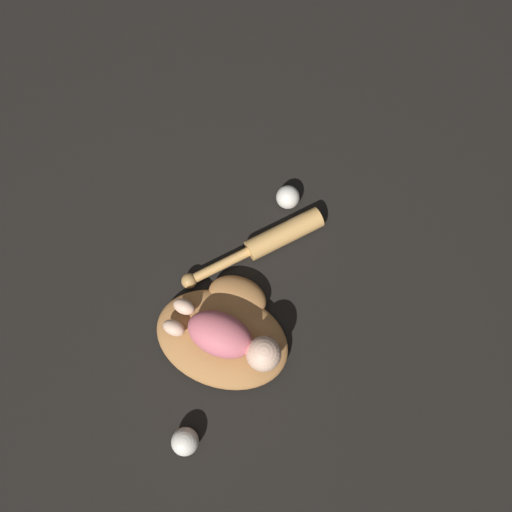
{
  "coord_description": "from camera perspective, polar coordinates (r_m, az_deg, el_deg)",
  "views": [
    {
      "loc": [
        0.09,
        -0.1,
        1.42
      ],
      "look_at": [
        -0.02,
        0.29,
        0.07
      ],
      "focal_mm": 35.0,
      "sensor_mm": 36.0,
      "label": 1
    }
  ],
  "objects": [
    {
      "name": "baseball_spare",
      "position": [
        1.4,
        -8.12,
        -20.26
      ],
      "size": [
        0.07,
        0.07,
        0.07
      ],
      "color": "silver",
      "rests_on": "ground"
    },
    {
      "name": "baby_figure",
      "position": [
        1.32,
        -3.14,
        -9.37
      ],
      "size": [
        0.33,
        0.14,
        0.09
      ],
      "color": "#D16670",
      "rests_on": "baseball_glove"
    },
    {
      "name": "baseball_bat",
      "position": [
        1.47,
        1.44,
        1.66
      ],
      "size": [
        0.35,
        0.34,
        0.06
      ],
      "color": "tan",
      "rests_on": "ground"
    },
    {
      "name": "ground_plane",
      "position": [
        1.43,
        -2.49,
        -11.82
      ],
      "size": [
        6.0,
        6.0,
        0.0
      ],
      "primitive_type": "plane",
      "color": "black"
    },
    {
      "name": "baseball_glove",
      "position": [
        1.4,
        -3.61,
        -8.59
      ],
      "size": [
        0.39,
        0.33,
        0.07
      ],
      "color": "#A8703D",
      "rests_on": "ground"
    },
    {
      "name": "baseball",
      "position": [
        1.52,
        3.66,
        6.72
      ],
      "size": [
        0.07,
        0.07,
        0.07
      ],
      "color": "silver",
      "rests_on": "ground"
    }
  ]
}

